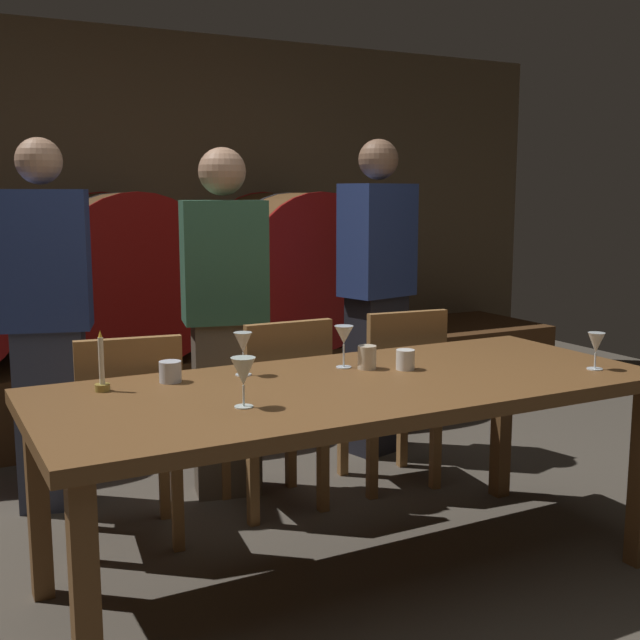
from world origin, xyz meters
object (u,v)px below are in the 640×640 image
(cup_center, at_px, (367,357))
(guest_center, at_px, (225,320))
(wine_glass_far_left, at_px, (243,373))
(wine_barrel_right, at_px, (290,267))
(wine_barrel_center, at_px, (121,275))
(guest_left, at_px, (48,324))
(chair_center, at_px, (279,405))
(chair_left, at_px, (129,430))
(wine_glass_far_right, at_px, (596,344))
(wine_glass_center_right, at_px, (344,336))
(cup_left, at_px, (170,372))
(guest_right, at_px, (377,295))
(candle_center, at_px, (102,374))
(dining_table, at_px, (353,400))
(cup_right, at_px, (405,360))
(wine_glass_center_left, at_px, (243,344))
(chair_right, at_px, (396,389))

(cup_center, bearing_deg, guest_center, 105.24)
(wine_glass_far_left, bearing_deg, wine_barrel_right, 61.47)
(wine_barrel_center, height_order, guest_left, guest_left)
(chair_center, relative_size, wine_glass_far_left, 5.51)
(chair_left, distance_m, chair_center, 0.69)
(wine_glass_far_right, bearing_deg, wine_glass_center_right, 150.45)
(guest_left, bearing_deg, wine_glass_far_right, 156.23)
(cup_left, bearing_deg, guest_right, 33.18)
(chair_center, xyz_separation_m, candle_center, (-0.86, -0.44, 0.32))
(wine_barrel_center, distance_m, chair_left, 1.80)
(wine_barrel_center, distance_m, dining_table, 2.38)
(chair_center, distance_m, wine_glass_far_left, 1.07)
(wine_barrel_center, bearing_deg, wine_glass_far_left, -95.26)
(guest_right, bearing_deg, guest_center, -2.26)
(chair_left, height_order, cup_right, chair_left)
(guest_right, bearing_deg, wine_glass_far_right, 77.69)
(wine_glass_center_right, bearing_deg, candle_center, 176.26)
(wine_barrel_right, height_order, cup_center, wine_barrel_right)
(wine_glass_far_right, bearing_deg, cup_right, 152.49)
(wine_barrel_right, xyz_separation_m, candle_center, (-1.70, -2.08, -0.12))
(guest_left, relative_size, wine_glass_far_right, 11.63)
(guest_center, bearing_deg, wine_glass_far_left, 84.31)
(chair_center, xyz_separation_m, wine_glass_center_left, (-0.35, -0.44, 0.38))
(wine_barrel_center, bearing_deg, cup_center, -79.68)
(chair_left, xyz_separation_m, wine_glass_far_right, (1.57, -0.91, 0.36))
(candle_center, bearing_deg, wine_glass_center_right, -3.74)
(cup_right, bearing_deg, chair_right, 59.31)
(chair_right, distance_m, guest_center, 0.88)
(chair_right, xyz_separation_m, cup_right, (-0.39, -0.65, 0.30))
(guest_right, bearing_deg, wine_glass_center_right, 38.35)
(chair_center, height_order, wine_glass_far_left, wine_glass_far_left)
(guest_center, distance_m, guest_right, 0.98)
(wine_barrel_center, xyz_separation_m, guest_left, (-0.60, -1.11, -0.09))
(chair_left, height_order, wine_glass_center_left, wine_glass_center_left)
(wine_glass_center_left, distance_m, cup_center, 0.48)
(wine_glass_center_right, bearing_deg, chair_center, 95.18)
(guest_left, bearing_deg, wine_barrel_right, -130.66)
(dining_table, bearing_deg, guest_center, 94.91)
(guest_right, relative_size, cup_left, 21.52)
(chair_center, distance_m, cup_left, 0.81)
(chair_right, height_order, wine_glass_far_left, wine_glass_far_left)
(chair_left, distance_m, wine_glass_far_left, 0.90)
(wine_barrel_right, height_order, cup_left, wine_barrel_right)
(chair_left, bearing_deg, candle_center, 73.08)
(candle_center, xyz_separation_m, cup_left, (0.24, 0.02, -0.02))
(wine_barrel_center, relative_size, guest_right, 0.58)
(wine_glass_far_left, bearing_deg, wine_glass_far_right, -4.86)
(wine_barrel_center, height_order, wine_glass_far_right, wine_barrel_center)
(chair_center, bearing_deg, wine_glass_center_left, 52.23)
(dining_table, distance_m, guest_center, 1.06)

